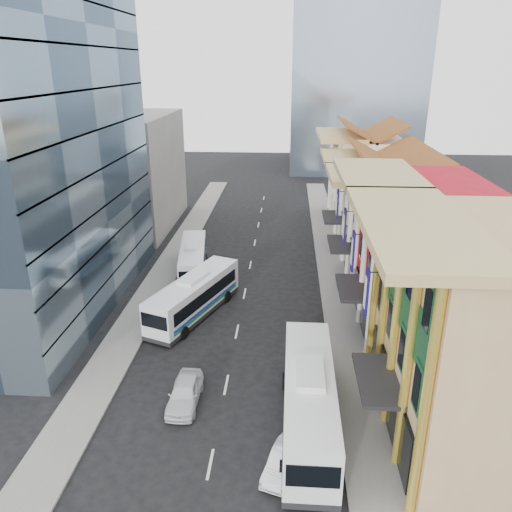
# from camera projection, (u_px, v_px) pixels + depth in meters

# --- Properties ---
(ground) EXTENTS (200.00, 200.00, 0.00)m
(ground) POSITION_uv_depth(u_px,v_px,m) (207.00, 479.00, 25.43)
(ground) COLOR black
(ground) RESTS_ON ground
(sidewalk_right) EXTENTS (3.00, 90.00, 0.15)m
(sidewalk_right) POSITION_uv_depth(u_px,v_px,m) (338.00, 295.00, 45.36)
(sidewalk_right) COLOR slate
(sidewalk_right) RESTS_ON ground
(sidewalk_left) EXTENTS (3.00, 90.00, 0.15)m
(sidewalk_left) POSITION_uv_depth(u_px,v_px,m) (154.00, 290.00, 46.39)
(sidewalk_left) COLOR slate
(sidewalk_left) RESTS_ON ground
(shophouse_tan) EXTENTS (8.00, 14.00, 12.00)m
(shophouse_tan) POSITION_uv_depth(u_px,v_px,m) (473.00, 335.00, 27.06)
(shophouse_tan) COLOR tan
(shophouse_tan) RESTS_ON ground
(shophouse_red) EXTENTS (8.00, 10.00, 12.00)m
(shophouse_red) POSITION_uv_depth(u_px,v_px,m) (420.00, 256.00, 38.23)
(shophouse_red) COLOR #AF131F
(shophouse_red) RESTS_ON ground
(shophouse_cream_near) EXTENTS (8.00, 9.00, 10.00)m
(shophouse_cream_near) POSITION_uv_depth(u_px,v_px,m) (395.00, 230.00, 47.43)
(shophouse_cream_near) COLOR white
(shophouse_cream_near) RESTS_ON ground
(shophouse_cream_mid) EXTENTS (8.00, 9.00, 10.00)m
(shophouse_cream_mid) POSITION_uv_depth(u_px,v_px,m) (379.00, 205.00, 55.81)
(shophouse_cream_mid) COLOR white
(shophouse_cream_mid) RESTS_ON ground
(shophouse_cream_far) EXTENTS (8.00, 12.00, 11.00)m
(shophouse_cream_far) POSITION_uv_depth(u_px,v_px,m) (366.00, 180.00, 65.40)
(shophouse_cream_far) COLOR white
(shophouse_cream_far) RESTS_ON ground
(office_tower) EXTENTS (12.00, 26.00, 30.00)m
(office_tower) POSITION_uv_depth(u_px,v_px,m) (22.00, 129.00, 38.73)
(office_tower) COLOR #405466
(office_tower) RESTS_ON ground
(office_block_far) EXTENTS (10.00, 18.00, 14.00)m
(office_block_far) POSITION_uv_depth(u_px,v_px,m) (132.00, 172.00, 62.96)
(office_block_far) COLOR gray
(office_block_far) RESTS_ON ground
(bus_left_near) EXTENTS (6.51, 11.39, 3.59)m
(bus_left_near) POSITION_uv_depth(u_px,v_px,m) (194.00, 296.00, 41.34)
(bus_left_near) COLOR white
(bus_left_near) RESTS_ON ground
(bus_left_far) EXTENTS (3.81, 10.50, 3.29)m
(bus_left_far) POSITION_uv_depth(u_px,v_px,m) (193.00, 259.00, 49.53)
(bus_left_far) COLOR silver
(bus_left_far) RESTS_ON ground
(bus_right) EXTENTS (2.94, 12.29, 3.94)m
(bus_right) POSITION_uv_depth(u_px,v_px,m) (309.00, 399.00, 28.36)
(bus_right) COLOR white
(bus_right) RESTS_ON ground
(sedan_left) EXTENTS (1.85, 4.55, 1.54)m
(sedan_left) POSITION_uv_depth(u_px,v_px,m) (185.00, 393.00, 30.81)
(sedan_left) COLOR silver
(sedan_left) RESTS_ON ground
(sedan_right) EXTENTS (2.43, 4.00, 1.25)m
(sedan_right) POSITION_uv_depth(u_px,v_px,m) (284.00, 461.00, 25.74)
(sedan_right) COLOR silver
(sedan_right) RESTS_ON ground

